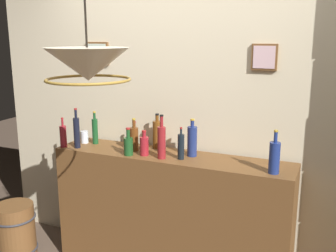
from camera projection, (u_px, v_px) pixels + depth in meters
The scene contains 18 objects.
panelled_rear_partition at pixel (183, 108), 3.32m from camera, with size 3.66×0.15×2.58m.
bar_shelf_unit at pixel (170, 215), 3.26m from camera, with size 1.95×0.41×1.03m, color brown.
liquor_bottle_vodka at pixel (162, 141), 3.03m from camera, with size 0.06×0.06×0.35m.
liquor_bottle_scotch at pixel (95, 131), 3.45m from camera, with size 0.05×0.05×0.29m.
liquor_bottle_port at pixel (77, 132), 3.32m from camera, with size 0.05×0.05×0.34m.
liquor_bottle_amaro at pixel (181, 146), 3.03m from camera, with size 0.05×0.05×0.25m.
liquor_bottle_rum at pixel (274, 157), 2.71m from camera, with size 0.08×0.08×0.31m.
liquor_bottle_rye at pixel (128, 145), 3.13m from camera, with size 0.07×0.07×0.22m.
liquor_bottle_vermouth at pixel (157, 134), 3.31m from camera, with size 0.08×0.08×0.30m.
liquor_bottle_whiskey at pixel (135, 137), 3.37m from camera, with size 0.06×0.06×0.22m.
liquor_bottle_sherry at pixel (63, 136), 3.35m from camera, with size 0.06×0.06×0.26m.
liquor_bottle_bourbon at pixel (192, 141), 3.10m from camera, with size 0.08×0.08×0.30m.
liquor_bottle_tequila at pixel (134, 138), 3.25m from camera, with size 0.07×0.07×0.27m.
liquor_bottle_mezcal at pixel (144, 145), 3.13m from camera, with size 0.07×0.07×0.20m.
glass_tumbler_rocks at pixel (85, 137), 3.49m from camera, with size 0.07×0.07×0.11m.
glass_tumbler_highball at pixel (162, 146), 3.23m from camera, with size 0.06×0.06×0.09m.
pendant_lamp at pixel (88, 65), 2.18m from camera, with size 0.48×0.48×0.63m.
wooden_barrel at pixel (16, 233), 3.47m from camera, with size 0.36×0.36×0.53m.
Camera 1 is at (1.18, -1.95, 1.97)m, focal length 42.16 mm.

